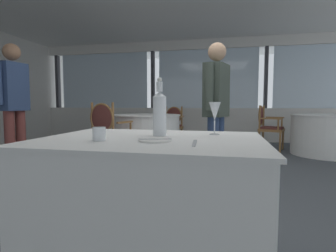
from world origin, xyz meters
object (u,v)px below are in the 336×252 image
water_bottle (160,112)px  diner_person_1 (14,100)px  dining_chair_0_0 (171,123)px  water_tumbler (99,134)px  dining_chair_0_1 (107,129)px  side_plate (155,140)px  dining_chair_1_0 (267,124)px  wine_glass (215,112)px  diner_person_0 (216,105)px

water_bottle → diner_person_1: bearing=148.1°
dining_chair_0_0 → water_tumbler: bearing=22.1°
diner_person_1 → dining_chair_0_1: bearing=-143.1°
water_bottle → side_plate: bearing=-81.2°
water_bottle → diner_person_1: 2.85m
dining_chair_1_0 → side_plate: bearing=-86.9°
side_plate → dining_chair_1_0: bearing=75.0°
dining_chair_0_0 → diner_person_1: (-1.62, -2.75, 0.48)m
wine_glass → dining_chair_1_0: 4.20m
side_plate → wine_glass: 0.49m
side_plate → diner_person_0: (0.25, 1.79, 0.17)m
water_bottle → diner_person_0: (0.29, 1.54, 0.04)m
wine_glass → diner_person_0: size_ratio=0.13×
dining_chair_0_0 → dining_chair_1_0: size_ratio=0.97×
water_tumbler → dining_chair_0_0: size_ratio=0.08×
water_tumbler → diner_person_1: diner_person_1 is taller
wine_glass → dining_chair_1_0: size_ratio=0.22×
dining_chair_0_0 → dining_chair_0_1: dining_chair_0_1 is taller
dining_chair_0_1 → diner_person_0: bearing=-95.6°
diner_person_0 → water_bottle: bearing=-82.2°
side_plate → wine_glass: bearing=52.1°
water_bottle → diner_person_1: (-2.42, 1.51, 0.11)m
dining_chair_0_1 → diner_person_0: diner_person_0 is taller
dining_chair_0_1 → water_bottle: bearing=-132.4°
wine_glass → dining_chair_0_1: 2.68m
dining_chair_0_0 → water_bottle: bearing=25.9°
dining_chair_0_0 → dining_chair_1_0: (2.04, -0.06, 0.01)m
dining_chair_1_0 → diner_person_0: diner_person_0 is taller
side_plate → dining_chair_1_0: dining_chair_1_0 is taller
dining_chair_0_0 → diner_person_0: bearing=37.0°
side_plate → dining_chair_1_0: 4.62m
dining_chair_1_0 → diner_person_1: 4.57m
water_bottle → water_tumbler: bearing=-131.9°
dining_chair_1_0 → diner_person_1: bearing=-125.4°
water_tumbler → dining_chair_0_0: dining_chair_0_0 is taller
wine_glass → dining_chair_0_0: 4.31m
water_tumbler → dining_chair_1_0: (1.49, 4.49, -0.25)m
diner_person_1 → wine_glass: bearing=157.9°
diner_person_0 → dining_chair_0_0: bearing=130.0°
side_plate → water_tumbler: size_ratio=2.42×
water_bottle → diner_person_1: size_ratio=0.20×
wine_glass → diner_person_0: diner_person_0 is taller
side_plate → diner_person_1: size_ratio=0.10×
dining_chair_1_0 → diner_person_0: (-0.95, -2.67, 0.40)m
side_plate → diner_person_1: diner_person_1 is taller
water_bottle → diner_person_0: 1.56m
wine_glass → dining_chair_0_1: bearing=129.6°
diner_person_0 → wine_glass: bearing=-70.1°
diner_person_0 → dining_chair_1_0: bearing=88.7°
wine_glass → diner_person_1: 3.08m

